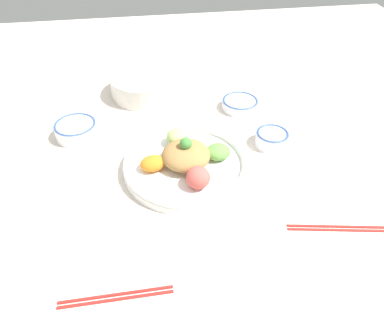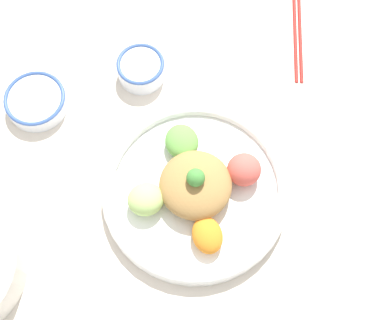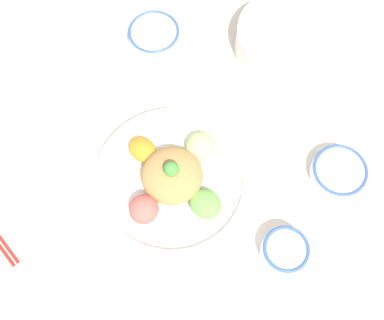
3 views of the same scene
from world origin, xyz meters
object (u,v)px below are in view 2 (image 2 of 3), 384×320
rice_bowl_blue (36,101)px  chopsticks_pair_far (298,31)px  salad_platter (196,189)px  sauce_bowl_dark (141,68)px

rice_bowl_blue → chopsticks_pair_far: 0.53m
rice_bowl_blue → salad_platter: bearing=-128.2°
salad_platter → chopsticks_pair_far: (0.31, -0.25, -0.02)m
sauce_bowl_dark → chopsticks_pair_far: 0.32m
salad_platter → rice_bowl_blue: salad_platter is taller
salad_platter → rice_bowl_blue: bearing=51.8°
rice_bowl_blue → chopsticks_pair_far: (0.09, -0.52, -0.01)m
salad_platter → sauce_bowl_dark: (0.25, 0.07, -0.00)m
sauce_bowl_dark → rice_bowl_blue: bearing=101.2°
rice_bowl_blue → sauce_bowl_dark: size_ratio=1.26×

